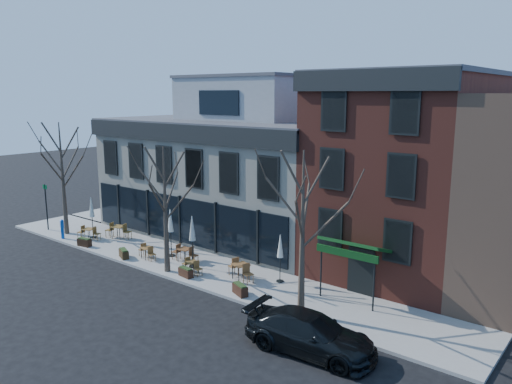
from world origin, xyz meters
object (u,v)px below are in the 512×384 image
Objects in this scene: cafe_set_0 at (89,233)px; umbrella_0 at (92,210)px; call_box at (62,228)px; parked_sedan at (310,333)px.

umbrella_0 is (-0.12, 0.40, 1.53)m from cafe_set_0.
parked_sedan is at bearing -5.81° from call_box.
parked_sedan is 21.66m from call_box.
umbrella_0 is at bearing 43.89° from call_box.
call_box is (-21.54, 2.19, 0.11)m from parked_sedan.
parked_sedan is at bearing -10.21° from umbrella_0.
call_box is 0.49× the size of umbrella_0.
cafe_set_0 is (1.60, 1.02, -0.26)m from call_box.
parked_sedan reaches higher than cafe_set_0.
umbrella_0 is at bearing 74.69° from parked_sedan.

